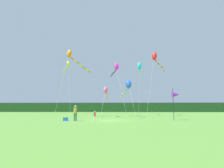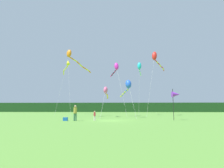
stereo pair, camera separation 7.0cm
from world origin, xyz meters
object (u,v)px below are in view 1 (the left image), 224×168
(kite_yellow, at_px, (67,65))
(kite_red, at_px, (155,57))
(kite_magenta, at_px, (116,67))
(person_adult, at_px, (75,112))
(kite_cyan, at_px, (139,67))
(banner_flag_pole, at_px, (176,95))
(kite_rainbow, at_px, (106,91))
(kite_orange, at_px, (72,57))
(cooler_box, at_px, (66,119))
(person_child, at_px, (95,115))
(kite_blue, at_px, (128,85))

(kite_yellow, distance_m, kite_red, 18.02)
(kite_yellow, relative_size, kite_magenta, 1.18)
(person_adult, relative_size, kite_cyan, 0.16)
(banner_flag_pole, distance_m, kite_rainbow, 11.52)
(person_adult, height_order, kite_orange, kite_orange)
(cooler_box, bearing_deg, person_child, 13.41)
(kite_cyan, distance_m, kite_blue, 10.25)
(person_adult, relative_size, kite_red, 0.14)
(kite_blue, height_order, kite_yellow, kite_yellow)
(banner_flag_pole, xyz_separation_m, kite_blue, (-5.39, 6.09, 1.88))
(kite_blue, distance_m, kite_rainbow, 3.74)
(person_child, xyz_separation_m, kite_blue, (4.18, 6.61, 4.27))
(kite_rainbow, bearing_deg, kite_blue, -18.97)
(person_child, relative_size, kite_blue, 0.14)
(kite_magenta, bearing_deg, person_adult, -110.10)
(kite_cyan, bearing_deg, kite_magenta, -138.48)
(person_adult, distance_m, kite_orange, 12.69)
(kite_blue, height_order, kite_rainbow, kite_blue)
(kite_rainbow, distance_m, kite_orange, 7.95)
(person_child, height_order, kite_magenta, kite_magenta)
(kite_orange, bearing_deg, cooler_box, -79.20)
(kite_red, height_order, kite_orange, kite_red)
(kite_red, bearing_deg, person_adult, -130.60)
(banner_flag_pole, bearing_deg, kite_yellow, 138.69)
(person_child, height_order, kite_rainbow, kite_rainbow)
(kite_magenta, height_order, kite_orange, kite_orange)
(banner_flag_pole, relative_size, kite_yellow, 0.32)
(cooler_box, xyz_separation_m, kite_red, (12.89, 13.65, 10.76))
(person_adult, relative_size, person_child, 1.61)
(person_child, bearing_deg, kite_rainbow, 84.75)
(person_child, height_order, kite_blue, kite_blue)
(person_child, bearing_deg, kite_yellow, 116.70)
(cooler_box, bearing_deg, kite_orange, 100.80)
(person_adult, bearing_deg, kite_blue, 49.96)
(cooler_box, xyz_separation_m, banner_flag_pole, (12.78, 1.28, 2.81))
(person_adult, xyz_separation_m, kite_cyan, (9.02, 16.10, 8.68))
(kite_rainbow, height_order, kite_yellow, kite_yellow)
(person_adult, height_order, kite_magenta, kite_magenta)
(person_adult, height_order, kite_yellow, kite_yellow)
(kite_yellow, distance_m, kite_magenta, 11.57)
(kite_blue, distance_m, kite_yellow, 16.40)
(banner_flag_pole, distance_m, kite_orange, 17.55)
(kite_cyan, relative_size, kite_yellow, 0.93)
(banner_flag_pole, xyz_separation_m, kite_yellow, (-17.63, 15.49, 7.43))
(kite_red, bearing_deg, kite_yellow, 170.02)
(kite_cyan, distance_m, kite_yellow, 15.03)
(person_adult, relative_size, kite_blue, 0.23)
(person_adult, bearing_deg, kite_cyan, 60.73)
(kite_magenta, bearing_deg, cooler_box, -114.82)
(cooler_box, relative_size, kite_red, 0.04)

